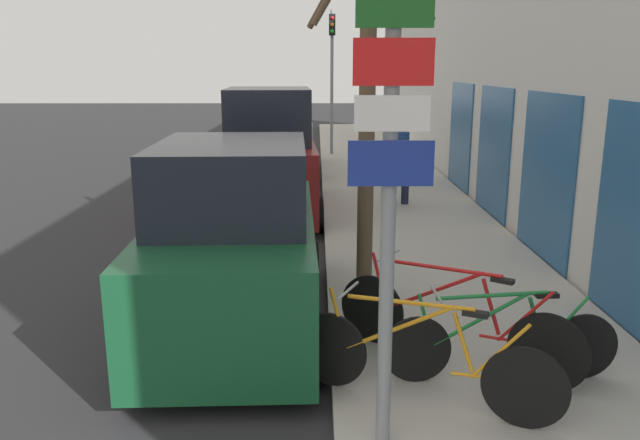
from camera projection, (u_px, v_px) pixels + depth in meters
ground_plane at (275, 212)px, 12.86m from camera, size 80.00×80.00×0.00m
sidewalk_curb at (386, 184)px, 15.58m from camera, size 3.20×32.00×0.15m
building_facade at (464, 54)px, 14.73m from camera, size 0.23×32.00×6.50m
signpost at (389, 197)px, 4.29m from camera, size 0.58×0.13×3.39m
bicycle_0 at (422, 361)px, 5.17m from camera, size 2.14×1.00×0.94m
bicycle_1 at (501, 342)px, 5.59m from camera, size 2.14×0.44×0.86m
bicycle_2 at (453, 323)px, 5.89m from camera, size 2.05×1.44×0.98m
parked_car_0 at (235, 246)px, 6.95m from camera, size 2.05×4.17×2.15m
parked_car_1 at (269, 160)px, 12.31m from camera, size 2.13×4.24×2.53m
parked_car_2 at (278, 136)px, 17.12m from camera, size 2.11×4.33×2.37m
pedestrian_near at (399, 157)px, 12.71m from camera, size 0.44×0.38×1.72m
pedestrian_far at (392, 144)px, 15.44m from camera, size 0.40×0.35×1.59m
street_tree at (365, 129)px, 7.59m from camera, size 1.45×1.32×4.46m
traffic_light at (332, 63)px, 19.74m from camera, size 0.20×0.30×4.50m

